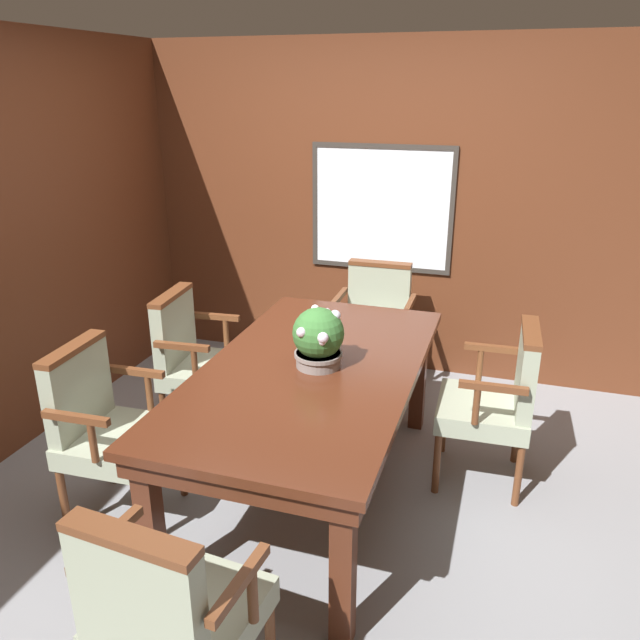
{
  "coord_description": "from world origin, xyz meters",
  "views": [
    {
      "loc": [
        1.1,
        -2.65,
        2.13
      ],
      "look_at": [
        0.18,
        0.24,
        0.97
      ],
      "focal_mm": 35.0,
      "sensor_mm": 36.0,
      "label": 1
    }
  ],
  "objects_px": {
    "chair_head_near": "(168,611)",
    "chair_left_far": "(196,357)",
    "chair_head_far": "(375,322)",
    "dining_table": "(311,383)",
    "chair_left_near": "(105,424)",
    "potted_plant": "(318,338)",
    "chair_right_far": "(497,397)"
  },
  "relations": [
    {
      "from": "chair_head_near",
      "to": "chair_left_far",
      "type": "bearing_deg",
      "value": -59.14
    },
    {
      "from": "chair_head_near",
      "to": "chair_head_far",
      "type": "distance_m",
      "value": 2.78
    },
    {
      "from": "dining_table",
      "to": "chair_head_far",
      "type": "height_order",
      "value": "chair_head_far"
    },
    {
      "from": "dining_table",
      "to": "chair_left_near",
      "type": "height_order",
      "value": "chair_left_near"
    },
    {
      "from": "dining_table",
      "to": "chair_head_near",
      "type": "relative_size",
      "value": 2.14
    },
    {
      "from": "chair_left_near",
      "to": "potted_plant",
      "type": "distance_m",
      "value": 1.16
    },
    {
      "from": "chair_right_far",
      "to": "chair_head_near",
      "type": "bearing_deg",
      "value": -29.3
    },
    {
      "from": "dining_table",
      "to": "potted_plant",
      "type": "xyz_separation_m",
      "value": [
        0.03,
        0.02,
        0.25
      ]
    },
    {
      "from": "chair_left_far",
      "to": "potted_plant",
      "type": "distance_m",
      "value": 1.1
    },
    {
      "from": "chair_head_far",
      "to": "potted_plant",
      "type": "height_order",
      "value": "potted_plant"
    },
    {
      "from": "chair_left_far",
      "to": "chair_head_far",
      "type": "relative_size",
      "value": 1.0
    },
    {
      "from": "chair_left_far",
      "to": "chair_left_near",
      "type": "bearing_deg",
      "value": 172.79
    },
    {
      "from": "dining_table",
      "to": "chair_right_far",
      "type": "height_order",
      "value": "chair_right_far"
    },
    {
      "from": "dining_table",
      "to": "chair_right_far",
      "type": "relative_size",
      "value": 2.14
    },
    {
      "from": "chair_right_far",
      "to": "chair_head_near",
      "type": "height_order",
      "value": "same"
    },
    {
      "from": "chair_right_far",
      "to": "potted_plant",
      "type": "height_order",
      "value": "potted_plant"
    },
    {
      "from": "chair_head_far",
      "to": "chair_head_near",
      "type": "bearing_deg",
      "value": -92.06
    },
    {
      "from": "chair_right_far",
      "to": "chair_left_near",
      "type": "relative_size",
      "value": 1.0
    },
    {
      "from": "chair_head_far",
      "to": "dining_table",
      "type": "bearing_deg",
      "value": -92.25
    },
    {
      "from": "chair_head_far",
      "to": "potted_plant",
      "type": "relative_size",
      "value": 2.94
    },
    {
      "from": "dining_table",
      "to": "chair_left_near",
      "type": "distance_m",
      "value": 1.06
    },
    {
      "from": "chair_right_far",
      "to": "chair_head_near",
      "type": "xyz_separation_m",
      "value": [
        -0.95,
        -1.86,
        0.0
      ]
    },
    {
      "from": "chair_left_near",
      "to": "chair_head_far",
      "type": "height_order",
      "value": "same"
    },
    {
      "from": "chair_left_near",
      "to": "chair_left_far",
      "type": "xyz_separation_m",
      "value": [
        0.04,
        0.88,
        0.0
      ]
    },
    {
      "from": "dining_table",
      "to": "chair_left_far",
      "type": "relative_size",
      "value": 2.14
    },
    {
      "from": "chair_head_far",
      "to": "potted_plant",
      "type": "distance_m",
      "value": 1.4
    },
    {
      "from": "dining_table",
      "to": "potted_plant",
      "type": "relative_size",
      "value": 6.29
    },
    {
      "from": "dining_table",
      "to": "chair_head_far",
      "type": "distance_m",
      "value": 1.37
    },
    {
      "from": "chair_left_near",
      "to": "potted_plant",
      "type": "bearing_deg",
      "value": -66.84
    },
    {
      "from": "chair_left_far",
      "to": "chair_right_far",
      "type": "bearing_deg",
      "value": -94.34
    },
    {
      "from": "chair_right_far",
      "to": "potted_plant",
      "type": "distance_m",
      "value": 1.07
    },
    {
      "from": "chair_head_near",
      "to": "chair_head_far",
      "type": "bearing_deg",
      "value": -85.93
    }
  ]
}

